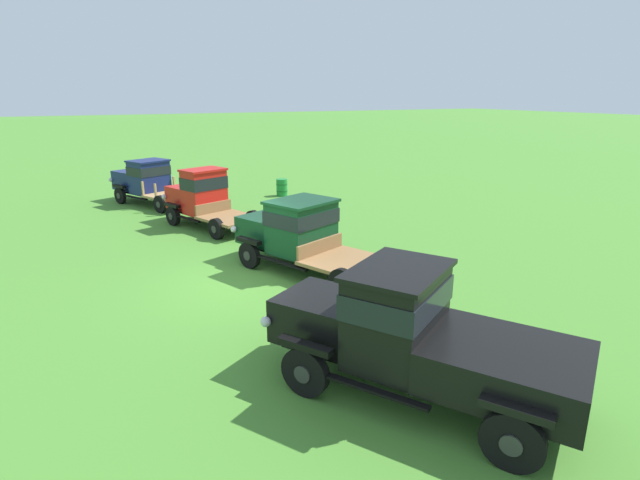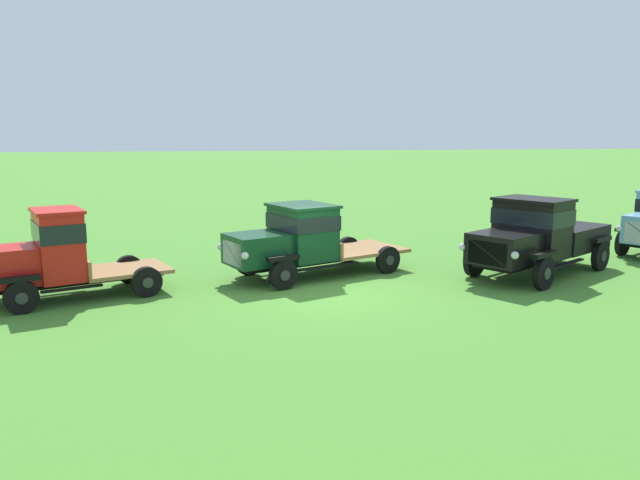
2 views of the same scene
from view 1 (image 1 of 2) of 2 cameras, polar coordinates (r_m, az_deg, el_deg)
name	(u,v)px [view 1 (image 1 of 2)]	position (r m, az deg, el deg)	size (l,w,h in m)	color
ground_plane	(243,282)	(14.17, -8.80, -4.81)	(240.00, 240.00, 0.00)	#47842D
vintage_truck_foreground_near	(146,180)	(25.26, -19.24, 6.45)	(5.28, 3.68, 2.08)	black
vintage_truck_second_in_line	(202,197)	(20.32, -13.31, 4.78)	(4.91, 3.16, 2.27)	black
vintage_truck_midrow_center	(298,232)	(14.86, -2.51, 0.92)	(5.80, 3.86, 2.10)	black
vintage_truck_far_side	(415,333)	(8.82, 10.80, -10.39)	(5.56, 4.43, 2.27)	black
oil_drum_beside_row	(282,187)	(25.78, -4.38, 6.01)	(0.59, 0.59, 0.87)	#1E7F33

